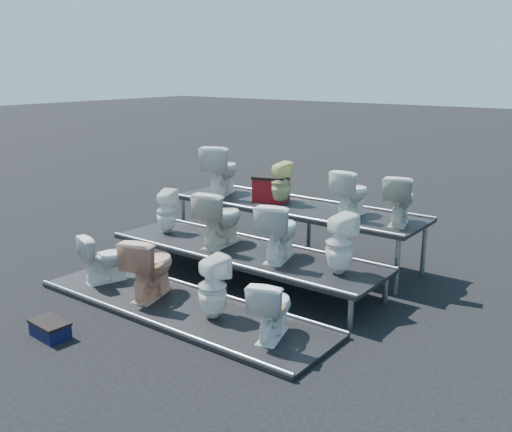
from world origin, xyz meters
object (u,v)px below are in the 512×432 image
Objects in this scene: toilet_2 at (213,287)px; toilet_6 at (279,230)px; toilet_9 at (281,183)px; toilet_11 at (400,199)px; step_stool at (50,330)px; red_crate at (271,190)px; toilet_8 at (221,170)px; toilet_4 at (166,211)px; toilet_0 at (105,258)px; toilet_3 at (272,308)px; toilet_7 at (340,244)px; toilet_5 at (220,218)px; toilet_10 at (351,193)px; toilet_1 at (150,266)px.

toilet_6 reaches higher than toilet_2.
toilet_9 is 0.97× the size of toilet_11.
toilet_6 is at bearing 68.62° from step_stool.
toilet_6 is 1.77m from red_crate.
toilet_6 is 1.77m from toilet_11.
toilet_4 is at bearing 70.44° from toilet_8.
toilet_4 is 0.97× the size of toilet_11.
toilet_0 is at bearing 73.27° from toilet_8.
toilet_3 is 4.01m from toilet_8.
toilet_9 is 1.50× the size of step_stool.
toilet_8 reaches higher than toilet_4.
toilet_11 reaches higher than toilet_2.
toilet_2 is 1.68m from toilet_7.
toilet_5 is 1.06× the size of toilet_7.
toilet_9 is 0.28m from red_crate.
toilet_6 is 0.94× the size of toilet_8.
toilet_11 is at bearing -175.94° from toilet_4.
toilet_4 is 1.39m from toilet_8.
red_crate is 1.13× the size of step_stool.
toilet_9 reaches higher than red_crate.
toilet_4 is 3.08m from toilet_7.
toilet_10 is at bearing -14.14° from toilet_11.
toilet_2 is 0.96× the size of toilet_6.
toilet_1 is at bearing 105.19° from toilet_9.
step_stool is at bearing 79.24° from toilet_5.
toilet_6 is at bearing -79.28° from toilet_2.
step_stool is (-1.27, -2.74, -0.78)m from toilet_6.
toilet_10 reaches higher than toilet_4.
toilet_6 is 1.17× the size of toilet_9.
toilet_2 reaches higher than toilet_0.
toilet_10 is (0.45, 2.60, 0.76)m from toilet_2.
red_crate is (-1.10, 1.37, 0.19)m from toilet_6.
toilet_6 reaches higher than toilet_7.
toilet_3 is at bearing 138.82° from toilet_4.
toilet_0 is 2.97m from toilet_9.
red_crate is (-0.23, 0.07, -0.16)m from toilet_9.
toilet_5 is 2.57m from toilet_11.
toilet_6 reaches higher than toilet_3.
toilet_6 is at bearing 21.41° from toilet_7.
toilet_10 reaches higher than toilet_9.
toilet_2 is at bearing 71.92° from toilet_6.
toilet_3 is 1.53× the size of step_stool.
toilet_2 is at bearing 110.39° from toilet_8.
toilet_4 reaches higher than toilet_0.
toilet_4 is 1.87m from toilet_9.
toilet_11 is (3.20, 2.60, 0.81)m from toilet_0.
toilet_2 is 1.37m from toilet_6.
toilet_8 is 1.87× the size of step_stool.
toilet_7 is (0.12, 1.30, 0.44)m from toilet_3.
toilet_8 is 4.30m from step_stool.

